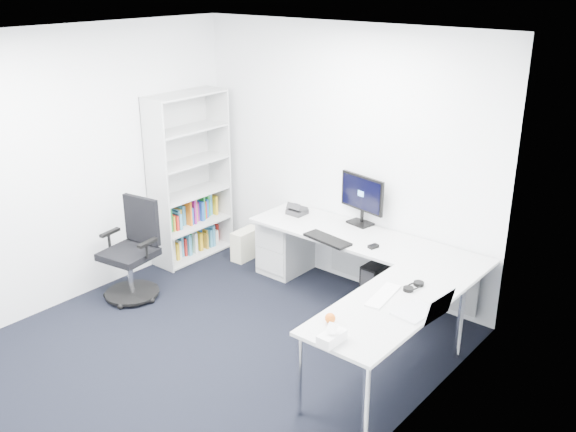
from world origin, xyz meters
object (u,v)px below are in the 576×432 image
Objects in this scene: bookshelf at (189,178)px; laptop at (416,298)px; task_chair at (128,251)px; monitor at (361,200)px; l_desk at (343,283)px.

bookshelf is 5.60× the size of laptop.
monitor is at bearing 36.73° from task_chair.
laptop is (1.33, -1.26, -0.14)m from monitor.
l_desk is 2.39× the size of task_chair.
bookshelf is 2.02m from monitor.
task_chair is at bearing -166.59° from laptop.
bookshelf reaches higher than monitor.
laptop is at bearing -30.43° from l_desk.
l_desk is 2.18m from task_chair.
task_chair is 3.04m from laptop.
l_desk is at bearing 20.72° from task_chair.
laptop is at bearing -0.52° from task_chair.
l_desk is at bearing -58.53° from monitor.
bookshelf is (-2.17, 0.05, 0.60)m from l_desk.
monitor is (1.66, 1.67, 0.47)m from task_chair.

